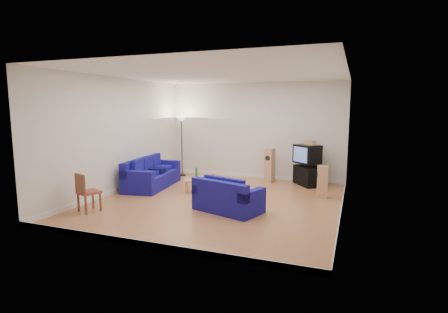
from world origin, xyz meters
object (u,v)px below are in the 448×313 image
(coffee_table, at_px, (202,181))
(television, at_px, (307,154))
(sofa_three_seat, at_px, (151,176))
(sofa_loveseat, at_px, (227,199))
(tv_stand, at_px, (308,176))

(coffee_table, distance_m, television, 3.34)
(sofa_three_seat, xyz_separation_m, television, (4.36, 1.91, 0.65))
(sofa_loveseat, distance_m, television, 3.78)
(sofa_loveseat, bearing_deg, television, 86.68)
(sofa_three_seat, height_order, sofa_loveseat, sofa_three_seat)
(tv_stand, bearing_deg, sofa_three_seat, -102.96)
(sofa_loveseat, height_order, television, television)
(tv_stand, bearing_deg, television, -114.56)
(sofa_three_seat, bearing_deg, coffee_table, 82.03)
(sofa_loveseat, bearing_deg, tv_stand, 86.14)
(coffee_table, bearing_deg, sofa_three_seat, 179.55)
(sofa_three_seat, bearing_deg, sofa_loveseat, 55.20)
(coffee_table, bearing_deg, tv_stand, 35.65)
(sofa_three_seat, height_order, tv_stand, sofa_three_seat)
(sofa_loveseat, relative_size, coffee_table, 1.53)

